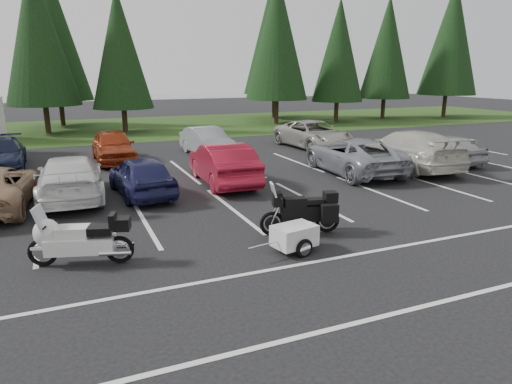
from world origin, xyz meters
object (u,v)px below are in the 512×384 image
object	(u,v)px
car_far_1	(1,154)
cargo_trailer	(294,238)
car_near_3	(70,178)
car_near_7	(408,149)
car_near_5	(223,163)
adventure_motorcycle	(300,208)
car_far_3	(207,142)
car_far_2	(113,146)
car_far_4	(313,135)
touring_motorcycle	(80,235)
car_near_8	(445,148)
car_near_4	(141,176)
car_near_6	(353,156)

from	to	relation	value
car_far_1	cargo_trailer	size ratio (longest dim) A/B	3.22
car_near_3	car_near_7	xyz separation A→B (m)	(13.68, -0.38, 0.11)
car_near_5	car_near_7	xyz separation A→B (m)	(8.34, -0.44, 0.06)
car_near_7	car_far_1	world-z (taller)	car_near_7
car_near_5	cargo_trailer	world-z (taller)	car_near_5
car_near_5	adventure_motorcycle	world-z (taller)	car_near_5
car_near_3	car_far_1	distance (m)	6.78
car_near_3	car_far_3	distance (m)	8.97
car_far_2	adventure_motorcycle	bearing A→B (deg)	-74.62
car_far_1	car_far_4	world-z (taller)	car_far_4
car_far_2	car_far_3	world-z (taller)	car_far_2
car_far_4	touring_motorcycle	bearing A→B (deg)	-139.90
car_far_2	adventure_motorcycle	world-z (taller)	car_far_2
adventure_motorcycle	car_far_4	bearing A→B (deg)	71.90
car_far_4	adventure_motorcycle	distance (m)	14.09
car_far_2	car_far_1	bearing A→B (deg)	178.55
touring_motorcycle	car_near_3	bearing A→B (deg)	107.08
car_near_5	touring_motorcycle	bearing A→B (deg)	51.07
car_near_5	car_far_1	world-z (taller)	car_near_5
car_near_8	car_far_2	xyz separation A→B (m)	(-14.13, 6.20, 0.07)
car_far_4	car_near_5	bearing A→B (deg)	-143.99
car_near_5	car_far_1	bearing A→B (deg)	-34.92
car_near_5	car_near_8	bearing A→B (deg)	-177.81
car_near_5	car_near_7	bearing A→B (deg)	179.84
car_far_1	car_far_3	distance (m)	9.21
car_near_4	car_near_8	xyz separation A→B (m)	(13.92, 0.39, -0.01)
car_far_3	car_far_4	distance (m)	6.09
car_near_6	adventure_motorcycle	distance (m)	7.97
car_near_8	adventure_motorcycle	distance (m)	12.31
car_near_7	adventure_motorcycle	bearing A→B (deg)	39.03
car_near_5	car_near_6	world-z (taller)	car_near_5
car_near_4	car_near_8	world-z (taller)	car_near_4
car_near_5	car_near_8	xyz separation A→B (m)	(10.81, -0.13, -0.10)
car_near_5	cargo_trailer	xyz separation A→B (m)	(-0.67, -7.07, -0.44)
car_near_4	touring_motorcycle	world-z (taller)	same
car_near_4	car_near_7	world-z (taller)	car_near_7
car_near_3	adventure_motorcycle	xyz separation A→B (m)	(5.36, -6.00, -0.00)
car_near_8	cargo_trailer	distance (m)	13.42
car_near_4	car_far_3	xyz separation A→B (m)	(4.35, 6.56, 0.01)
car_near_8	cargo_trailer	xyz separation A→B (m)	(-11.49, -6.94, -0.35)
car_far_1	car_far_4	xyz separation A→B (m)	(15.30, -0.20, 0.08)
car_far_1	touring_motorcycle	size ratio (longest dim) A/B	1.84
car_near_8	car_far_3	bearing A→B (deg)	-29.08
car_near_5	car_near_8	distance (m)	10.81
car_far_4	adventure_motorcycle	world-z (taller)	car_far_4
car_far_2	cargo_trailer	size ratio (longest dim) A/B	3.10
car_near_4	car_far_1	world-z (taller)	car_near_4
cargo_trailer	car_near_3	bearing A→B (deg)	112.70
car_near_3	car_far_2	xyz separation A→B (m)	(2.02, 6.13, 0.03)
car_near_6	car_near_8	xyz separation A→B (m)	(5.23, 0.22, -0.06)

